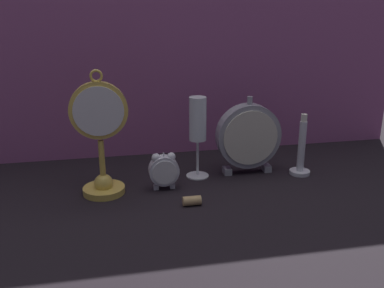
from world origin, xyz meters
TOP-DOWN VIEW (x-y plane):
  - ground_plane at (0.00, 0.00)m, footprint 4.00×4.00m
  - fabric_backdrop_drape at (0.00, 0.33)m, footprint 1.42×0.01m
  - pocket_watch_on_stand at (-0.22, 0.05)m, footprint 0.14×0.10m
  - alarm_clock_twin_bell at (-0.08, 0.05)m, footprint 0.07×0.03m
  - mantel_clock_silver at (0.16, 0.11)m, footprint 0.17×0.04m
  - champagne_flute at (0.02, 0.12)m, footprint 0.06×0.06m
  - brass_candlestick at (0.30, 0.08)m, footprint 0.05×0.05m
  - wine_cork at (-0.03, -0.05)m, footprint 0.04×0.02m

SIDE VIEW (x-z plane):
  - ground_plane at x=0.00m, z-range 0.00..0.00m
  - wine_cork at x=-0.03m, z-range 0.00..0.02m
  - alarm_clock_twin_bell at x=-0.08m, z-range 0.00..0.10m
  - brass_candlestick at x=0.30m, z-range -0.03..0.14m
  - mantel_clock_silver at x=0.16m, z-range 0.00..0.21m
  - pocket_watch_on_stand at x=-0.22m, z-range -0.02..0.28m
  - champagne_flute at x=0.02m, z-range 0.03..0.25m
  - fabric_backdrop_drape at x=0.00m, z-range 0.00..0.75m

